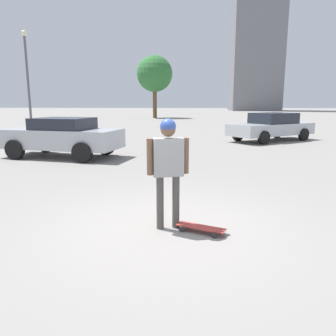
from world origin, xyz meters
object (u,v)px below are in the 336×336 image
person (168,159)px  car_parked_near (62,136)px  car_parked_far (272,126)px  skateboard (201,228)px

person → car_parked_near: size_ratio=0.38×
person → car_parked_far: bearing=53.7°
person → car_parked_far: size_ratio=0.35×
car_parked_near → car_parked_far: bearing=-135.5°
car_parked_far → person: bearing=33.8°
car_parked_far → car_parked_near: bearing=-3.0°
skateboard → car_parked_far: (-12.45, 4.07, 0.67)m
skateboard → person: bearing=6.8°
car_parked_near → car_parked_far: (-5.69, 8.83, -0.02)m
person → skateboard: bearing=-32.1°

